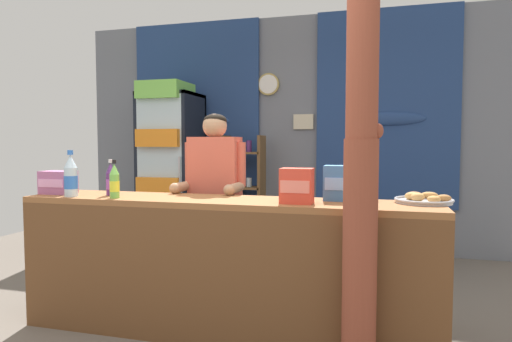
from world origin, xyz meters
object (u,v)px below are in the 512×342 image
object	(u,v)px
soda_bottle_water	(71,177)
snack_box_crackers	(297,186)
soda_bottle_lime_soda	(114,182)
snack_box_biscuit	(343,183)
plastic_lawn_chair	(364,225)
shopkeeper	(215,186)
timber_post	(361,149)
drink_fridge	(171,160)
pastry_tray	(424,199)
bottle_shelf_rack	(244,191)
stall_counter	(218,256)
soda_bottle_grape_soda	(111,180)
snack_box_wafer	(58,182)

from	to	relation	value
soda_bottle_water	snack_box_crackers	bearing A→B (deg)	2.63
soda_bottle_lime_soda	snack_box_biscuit	bearing A→B (deg)	10.24
snack_box_biscuit	soda_bottle_lime_soda	bearing A→B (deg)	-169.76
plastic_lawn_chair	shopkeeper	bearing A→B (deg)	-134.17
timber_post	drink_fridge	size ratio (longest dim) A/B	1.31
pastry_tray	bottle_shelf_rack	bearing A→B (deg)	130.33
shopkeeper	snack_box_crackers	bearing A→B (deg)	-36.36
timber_post	snack_box_crackers	bearing A→B (deg)	146.01
stall_counter	shopkeeper	xyz separation A→B (m)	(-0.24, 0.57, 0.40)
plastic_lawn_chair	stall_counter	bearing A→B (deg)	-117.01
timber_post	bottle_shelf_rack	bearing A→B (deg)	118.95
soda_bottle_water	soda_bottle_grape_soda	xyz separation A→B (m)	(0.22, 0.14, -0.03)
snack_box_crackers	snack_box_biscuit	xyz separation A→B (m)	(0.26, 0.20, 0.01)
snack_box_wafer	snack_box_biscuit	size ratio (longest dim) A/B	0.97
snack_box_wafer	soda_bottle_grape_soda	bearing A→B (deg)	2.57
timber_post	drink_fridge	distance (m)	3.34
soda_bottle_lime_soda	timber_post	bearing A→B (deg)	-6.88
plastic_lawn_chair	timber_post	bearing A→B (deg)	-89.09
timber_post	soda_bottle_grape_soda	size ratio (longest dim) A/B	10.19
shopkeeper	snack_box_crackers	world-z (taller)	shopkeeper
shopkeeper	pastry_tray	world-z (taller)	shopkeeper
plastic_lawn_chair	soda_bottle_lime_soda	size ratio (longest dim) A/B	3.32
snack_box_wafer	stall_counter	bearing A→B (deg)	-3.24
bottle_shelf_rack	soda_bottle_grape_soda	world-z (taller)	bottle_shelf_rack
stall_counter	snack_box_biscuit	world-z (taller)	snack_box_biscuit
bottle_shelf_rack	stall_counter	bearing A→B (deg)	-76.97
timber_post	snack_box_biscuit	xyz separation A→B (m)	(-0.13, 0.47, -0.23)
shopkeeper	pastry_tray	bearing A→B (deg)	-12.30
timber_post	snack_box_crackers	size ratio (longest dim) A/B	12.10
snack_box_wafer	snack_box_crackers	size ratio (longest dim) A/B	1.06
plastic_lawn_chair	pastry_tray	size ratio (longest dim) A/B	2.45
soda_bottle_lime_soda	pastry_tray	xyz separation A→B (m)	(1.99, 0.29, -0.09)
bottle_shelf_rack	snack_box_crackers	bearing A→B (deg)	-65.81
soda_bottle_grape_soda	snack_box_biscuit	xyz separation A→B (m)	(1.62, 0.13, 0.00)
pastry_tray	snack_box_crackers	bearing A→B (deg)	-163.66
drink_fridge	snack_box_biscuit	xyz separation A→B (m)	(2.18, -1.95, -0.06)
pastry_tray	timber_post	bearing A→B (deg)	-126.84
drink_fridge	snack_box_crackers	world-z (taller)	drink_fridge
drink_fridge	bottle_shelf_rack	distance (m)	0.95
pastry_tray	shopkeeper	bearing A→B (deg)	167.70
snack_box_biscuit	timber_post	bearing A→B (deg)	-74.53
soda_bottle_grape_soda	bottle_shelf_rack	bearing A→B (deg)	82.71
stall_counter	snack_box_biscuit	bearing A→B (deg)	15.97
plastic_lawn_chair	soda_bottle_grape_soda	size ratio (longest dim) A/B	3.34
stall_counter	soda_bottle_grape_soda	size ratio (longest dim) A/B	10.79
shopkeeper	soda_bottle_grape_soda	xyz separation A→B (m)	(-0.61, -0.48, 0.07)
bottle_shelf_rack	snack_box_biscuit	xyz separation A→B (m)	(1.32, -2.16, 0.31)
shopkeeper	snack_box_biscuit	world-z (taller)	shopkeeper
drink_fridge	snack_box_biscuit	distance (m)	2.92
shopkeeper	snack_box_wafer	world-z (taller)	shopkeeper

